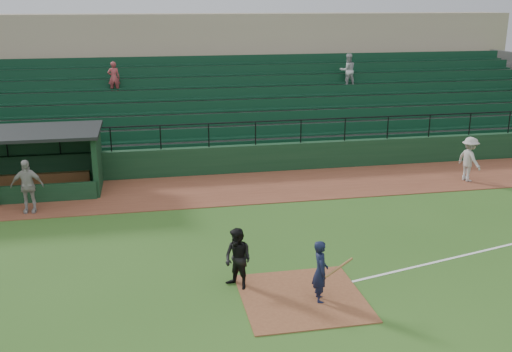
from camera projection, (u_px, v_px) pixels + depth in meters
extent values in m
plane|color=#2D551B|center=(292.00, 280.00, 15.37)|extent=(90.00, 90.00, 0.00)
cube|color=brown|center=(241.00, 188.00, 22.88)|extent=(40.00, 4.00, 0.03)
cube|color=brown|center=(302.00, 297.00, 14.42)|extent=(3.00, 3.00, 0.03)
cube|color=#10321A|center=(233.00, 159.00, 24.77)|extent=(36.00, 0.35, 1.20)
cylinder|color=black|center=(232.00, 123.00, 24.31)|extent=(36.00, 0.06, 0.06)
cube|color=#63625E|center=(217.00, 111.00, 29.03)|extent=(36.00, 9.00, 3.60)
cube|color=#0E341F|center=(218.00, 104.00, 28.43)|extent=(34.56, 8.00, 4.05)
cube|color=tan|center=(203.00, 69.00, 34.73)|extent=(38.00, 3.00, 6.40)
cube|color=#63625E|center=(206.00, 64.00, 32.71)|extent=(36.00, 2.00, 0.20)
imported|color=#B9B9B9|center=(348.00, 71.00, 30.57)|extent=(0.86, 0.67, 1.76)
imported|color=#9C393D|center=(114.00, 78.00, 28.38)|extent=(0.58, 0.38, 1.58)
cube|color=#10321A|center=(97.00, 160.00, 22.57)|extent=(0.20, 2.60, 2.30)
imported|color=black|center=(320.00, 271.00, 14.08)|extent=(0.44, 0.62, 1.59)
cylinder|color=olive|center=(339.00, 268.00, 13.92)|extent=(0.79, 0.34, 0.35)
imported|color=black|center=(238.00, 259.00, 14.71)|extent=(0.97, 1.00, 1.62)
imported|color=#ACA6A1|center=(469.00, 159.00, 23.50)|extent=(0.89, 1.29, 1.83)
imported|color=#A29D97|center=(27.00, 186.00, 19.98)|extent=(1.13, 0.52, 1.89)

